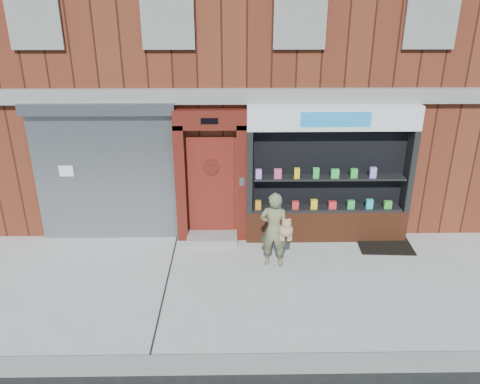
{
  "coord_description": "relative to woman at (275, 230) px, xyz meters",
  "views": [
    {
      "loc": [
        -0.29,
        -7.44,
        4.94
      ],
      "look_at": [
        -0.15,
        1.0,
        1.46
      ],
      "focal_mm": 35.0,
      "sensor_mm": 36.0,
      "label": 1
    }
  ],
  "objects": [
    {
      "name": "woman",
      "position": [
        0.0,
        0.0,
        0.0
      ],
      "size": [
        0.67,
        0.49,
        1.56
      ],
      "color": "#6E6E48",
      "rests_on": "ground"
    },
    {
      "name": "red_door_bay",
      "position": [
        -1.28,
        1.16,
        0.67
      ],
      "size": [
        1.52,
        0.58,
        2.9
      ],
      "color": "#4A120C",
      "rests_on": "ground"
    },
    {
      "name": "curb",
      "position": [
        -0.53,
        -2.85,
        -0.72
      ],
      "size": [
        60.0,
        0.3,
        0.12
      ],
      "primitive_type": "cube",
      "color": "gray",
      "rests_on": "ground"
    },
    {
      "name": "ground",
      "position": [
        -0.53,
        -0.7,
        -0.78
      ],
      "size": [
        80.0,
        80.0,
        0.0
      ],
      "primitive_type": "plane",
      "color": "#9E9E99",
      "rests_on": "ground"
    },
    {
      "name": "doormat",
      "position": [
        2.46,
        0.71,
        -0.77
      ],
      "size": [
        1.17,
        0.85,
        0.03
      ],
      "primitive_type": "cube",
      "rotation": [
        0.0,
        0.0,
        -0.06
      ],
      "color": "black",
      "rests_on": "ground"
    },
    {
      "name": "building",
      "position": [
        -0.53,
        5.29,
        3.22
      ],
      "size": [
        12.0,
        8.16,
        8.0
      ],
      "color": "#5B2314",
      "rests_on": "ground"
    },
    {
      "name": "shutter_bay",
      "position": [
        -3.53,
        1.23,
        0.93
      ],
      "size": [
        3.1,
        0.3,
        3.04
      ],
      "color": "gray",
      "rests_on": "ground"
    },
    {
      "name": "pharmacy_bay",
      "position": [
        1.22,
        1.11,
        0.59
      ],
      "size": [
        3.5,
        0.41,
        3.0
      ],
      "color": "maroon",
      "rests_on": "ground"
    }
  ]
}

